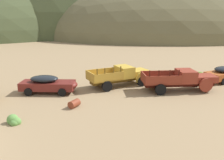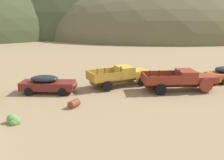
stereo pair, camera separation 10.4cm
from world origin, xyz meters
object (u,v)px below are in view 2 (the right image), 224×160
(truck_faded_yellow, at_px, (123,75))
(car_oxblood, at_px, (49,84))
(truck_rust_red, at_px, (184,80))
(oil_drum_spare, at_px, (74,104))

(truck_faded_yellow, bearing_deg, car_oxblood, 172.63)
(car_oxblood, bearing_deg, truck_rust_red, 5.35)
(car_oxblood, distance_m, truck_faded_yellow, 6.96)
(truck_faded_yellow, height_order, oil_drum_spare, truck_faded_yellow)
(truck_rust_red, bearing_deg, oil_drum_spare, -161.25)
(car_oxblood, relative_size, truck_faded_yellow, 0.81)
(car_oxblood, xyz_separation_m, truck_rust_red, (11.78, -1.92, 0.20))
(truck_rust_red, height_order, oil_drum_spare, truck_rust_red)
(car_oxblood, bearing_deg, truck_faded_yellow, 21.53)
(truck_faded_yellow, xyz_separation_m, truck_rust_red, (4.87, -2.76, 0.02))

